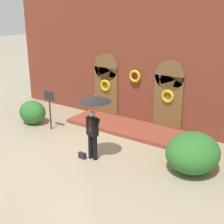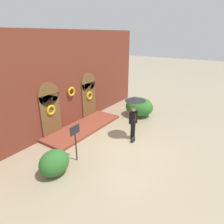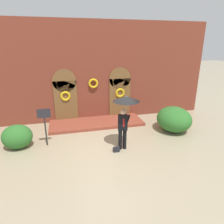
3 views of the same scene
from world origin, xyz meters
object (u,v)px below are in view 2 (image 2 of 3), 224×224
handbag (133,140)px  shrub_left (54,163)px  person_with_umbrella (135,105)px  sign_post (75,137)px  shrub_right (139,107)px

handbag → shrub_left: 4.34m
person_with_umbrella → sign_post: (-3.29, 1.14, -0.75)m
shrub_right → handbag: bearing=-158.0°
handbag → shrub_left: shrub_left is taller
handbag → shrub_right: shrub_right is taller
person_with_umbrella → shrub_right: person_with_umbrella is taller
shrub_right → person_with_umbrella: bearing=-158.5°
sign_post → shrub_left: size_ratio=1.35×
shrub_left → shrub_right: shrub_right is taller
sign_post → shrub_right: bearing=0.6°
handbag → shrub_left: (-4.08, 1.40, 0.42)m
sign_post → shrub_right: 6.38m
sign_post → shrub_left: 1.36m
handbag → shrub_left: bearing=162.4°
handbag → shrub_right: 3.79m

